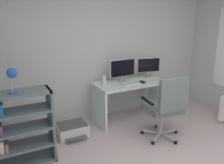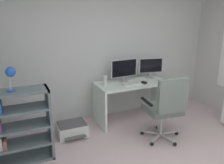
% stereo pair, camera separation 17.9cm
% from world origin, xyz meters
% --- Properties ---
extents(wall_back, '(4.62, 0.10, 2.53)m').
position_xyz_m(wall_back, '(0.00, 2.49, 1.27)').
color(wall_back, silver).
rests_on(wall_back, ground).
extents(desk, '(1.33, 0.64, 0.73)m').
position_xyz_m(desk, '(0.42, 2.03, 0.53)').
color(desk, white).
rests_on(desk, ground).
extents(monitor_main, '(0.54, 0.18, 0.42)m').
position_xyz_m(monitor_main, '(0.30, 2.13, 0.98)').
color(monitor_main, '#B2B5B7').
rests_on(monitor_main, desk).
extents(monitor_secondary, '(0.47, 0.18, 0.40)m').
position_xyz_m(monitor_secondary, '(0.88, 2.13, 0.97)').
color(monitor_secondary, '#B2B5B7').
rests_on(monitor_secondary, desk).
extents(keyboard, '(0.34, 0.14, 0.02)m').
position_xyz_m(keyboard, '(0.35, 1.91, 0.74)').
color(keyboard, silver).
rests_on(keyboard, desk).
extents(computer_mouse, '(0.07, 0.11, 0.03)m').
position_xyz_m(computer_mouse, '(0.59, 1.89, 0.75)').
color(computer_mouse, black).
rests_on(computer_mouse, desk).
extents(desktop_speaker, '(0.07, 0.07, 0.17)m').
position_xyz_m(desktop_speaker, '(-0.09, 2.08, 0.82)').
color(desktop_speaker, silver).
rests_on(desktop_speaker, desk).
extents(office_chair, '(0.64, 0.64, 1.06)m').
position_xyz_m(office_chair, '(0.50, 1.11, 0.60)').
color(office_chair, '#B7BABC').
rests_on(office_chair, ground).
extents(bookshelf, '(0.95, 0.34, 1.01)m').
position_xyz_m(bookshelf, '(-1.74, 1.48, 0.51)').
color(bookshelf, slate).
rests_on(bookshelf, ground).
extents(desk_lamp, '(0.14, 0.13, 0.31)m').
position_xyz_m(desk_lamp, '(-1.59, 1.48, 1.23)').
color(desk_lamp, blue).
rests_on(desk_lamp, bookshelf).
extents(printer, '(0.48, 0.44, 0.22)m').
position_xyz_m(printer, '(-0.77, 1.89, 0.11)').
color(printer, silver).
rests_on(printer, ground).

